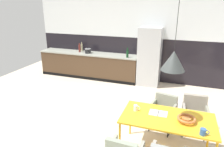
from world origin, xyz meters
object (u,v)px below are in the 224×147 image
at_px(dining_table, 167,120).
at_px(cooking_pot, 88,51).
at_px(armchair_near_window, 195,110).
at_px(pendant_lamp_over_table_near, 173,61).
at_px(bottle_spice_small, 80,48).
at_px(bottle_vinegar_dark, 127,53).
at_px(open_book, 158,113).
at_px(bottle_wine_green, 82,47).
at_px(refrigerator_column, 149,57).
at_px(fruit_bowl, 186,119).
at_px(mug_glass_clear, 203,132).
at_px(armchair_head_of_table, 164,107).
at_px(mug_wide_latte, 136,108).

distance_m(dining_table, cooking_pot, 4.35).
xyz_separation_m(armchair_near_window, pendant_lamp_over_table_near, (-0.48, -0.89, 1.21)).
bearing_deg(bottle_spice_small, bottle_vinegar_dark, -5.50).
bearing_deg(cooking_pot, open_book, -47.64).
xyz_separation_m(armchair_near_window, bottle_wine_green, (-3.81, 2.55, 0.50)).
relative_size(refrigerator_column, dining_table, 1.20).
bearing_deg(refrigerator_column, cooking_pot, -178.81).
height_order(fruit_bowl, cooking_pot, cooking_pot).
xyz_separation_m(mug_glass_clear, pendant_lamp_over_table_near, (-0.52, 0.29, 0.95)).
xyz_separation_m(armchair_head_of_table, bottle_vinegar_dark, (-1.41, 2.26, 0.52)).
bearing_deg(bottle_vinegar_dark, refrigerator_column, 12.82).
height_order(armchair_near_window, pendant_lamp_over_table_near, pendant_lamp_over_table_near).
xyz_separation_m(cooking_pot, bottle_spice_small, (-0.35, 0.06, 0.05)).
relative_size(armchair_near_window, bottle_wine_green, 2.45).
relative_size(armchair_head_of_table, open_book, 2.40).
xyz_separation_m(cooking_pot, pendant_lamp_over_table_near, (2.97, -3.19, 0.76)).
distance_m(dining_table, bottle_spice_small, 4.64).
bearing_deg(pendant_lamp_over_table_near, dining_table, 90.00).
bearing_deg(cooking_pot, fruit_bowl, -44.34).
bearing_deg(armchair_near_window, open_book, 46.64).
bearing_deg(dining_table, fruit_bowl, -5.84).
distance_m(bottle_spice_small, pendant_lamp_over_table_near, 4.71).
xyz_separation_m(bottle_wine_green, bottle_vinegar_dark, (1.80, -0.36, -0.00)).
distance_m(fruit_bowl, mug_glass_clear, 0.37).
relative_size(armchair_head_of_table, armchair_near_window, 0.94).
height_order(armchair_head_of_table, pendant_lamp_over_table_near, pendant_lamp_over_table_near).
bearing_deg(refrigerator_column, open_book, -77.68).
bearing_deg(pendant_lamp_over_table_near, cooking_pot, 132.94).
bearing_deg(mug_wide_latte, armchair_near_window, 37.59).
distance_m(armchair_head_of_table, open_book, 0.74).
distance_m(armchair_near_window, mug_wide_latte, 1.34).
height_order(fruit_bowl, open_book, fruit_bowl).
bearing_deg(armchair_head_of_table, armchair_near_window, -161.09).
xyz_separation_m(bottle_wine_green, bottle_spice_small, (0.01, -0.18, 0.00)).
bearing_deg(bottle_vinegar_dark, mug_wide_latte, -72.03).
relative_size(armchair_head_of_table, bottle_wine_green, 2.31).
bearing_deg(fruit_bowl, bottle_vinegar_dark, 120.64).
distance_m(dining_table, armchair_head_of_table, 0.82).
distance_m(armchair_head_of_table, bottle_spice_small, 4.05).
height_order(bottle_vinegar_dark, pendant_lamp_over_table_near, pendant_lamp_over_table_near).
distance_m(armchair_near_window, fruit_bowl, 0.94).
bearing_deg(mug_glass_clear, fruit_bowl, 128.41).
relative_size(bottle_wine_green, pendant_lamp_over_table_near, 0.25).
relative_size(armchair_head_of_table, pendant_lamp_over_table_near, 0.58).
relative_size(open_book, bottle_vinegar_dark, 0.96).
bearing_deg(bottle_vinegar_dark, cooking_pot, 175.58).
distance_m(cooking_pot, bottle_vinegar_dark, 1.45).
xyz_separation_m(refrigerator_column, cooking_pot, (-2.12, -0.04, 0.04)).
xyz_separation_m(armchair_head_of_table, mug_wide_latte, (-0.44, -0.73, 0.29)).
bearing_deg(dining_table, mug_wide_latte, 174.46).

